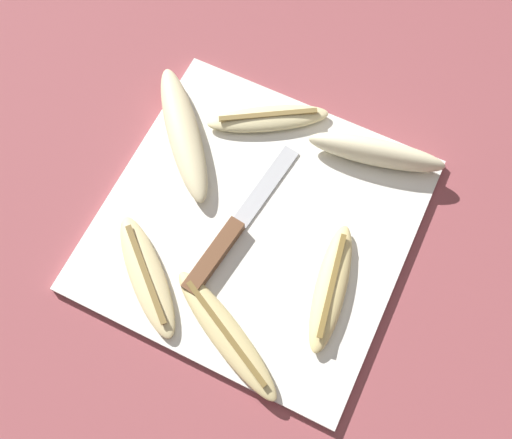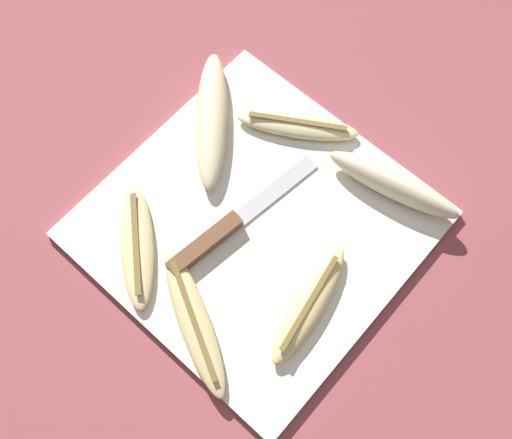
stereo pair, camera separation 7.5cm
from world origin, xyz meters
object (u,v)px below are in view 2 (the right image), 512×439
banana_soft_right (297,125)px  banana_bright_far (393,185)px  banana_golden_short (309,304)px  banana_cream_curved (211,119)px  knife (218,234)px  banana_ripe_center (137,245)px  banana_spotted_left (194,321)px

banana_soft_right → banana_bright_far: banana_bright_far is taller
banana_bright_far → banana_golden_short: bearing=-84.5°
banana_bright_far → banana_cream_curved: size_ratio=0.99×
banana_soft_right → banana_bright_far: bearing=3.7°
knife → banana_cream_curved: bearing=143.6°
banana_soft_right → banana_golden_short: bearing=-46.6°
knife → banana_ripe_center: (-0.06, -0.08, 0.00)m
banana_cream_curved → banana_spotted_left: bearing=-51.2°
banana_golden_short → banana_cream_curved: size_ratio=0.91×
knife → banana_ripe_center: bearing=-122.0°
banana_soft_right → banana_cream_curved: banana_cream_curved is taller
knife → banana_bright_far: 0.23m
banana_golden_short → banana_ripe_center: banana_golden_short is taller
banana_golden_short → banana_ripe_center: (-0.21, -0.08, -0.00)m
banana_cream_curved → banana_bright_far: bearing=18.8°
banana_golden_short → banana_soft_right: (-0.17, 0.18, -0.00)m
banana_golden_short → banana_bright_far: (-0.02, 0.19, 0.01)m
banana_bright_far → banana_ripe_center: (-0.19, -0.27, -0.01)m
banana_spotted_left → banana_ripe_center: bearing=169.7°
knife → banana_cream_curved: banana_cream_curved is taller
banana_bright_far → banana_spotted_left: bearing=-103.5°
knife → banana_bright_far: banana_bright_far is taller
banana_soft_right → banana_spotted_left: same height
knife → banana_golden_short: bearing=9.9°
banana_golden_short → banana_soft_right: banana_golden_short is taller
banana_spotted_left → knife: bearing=118.5°
banana_soft_right → knife: bearing=-81.9°
banana_soft_right → banana_bright_far: size_ratio=0.88×
knife → banana_soft_right: 0.19m
banana_soft_right → banana_cream_curved: size_ratio=0.87×
banana_bright_far → banana_cream_curved: bearing=-161.2°
banana_cream_curved → knife: bearing=-44.0°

